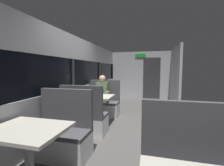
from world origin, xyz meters
The scene contains 11 objects.
ground_plane centered at (0.00, 0.00, -0.01)m, with size 3.30×9.20×0.02m, color #514F4C.
carriage_window_panel_left centered at (-1.45, 0.00, 1.11)m, with size 0.09×8.48×2.30m.
carriage_end_bulkhead centered at (0.06, 4.19, 1.14)m, with size 2.90×0.11×2.30m.
carriage_aisle_panel_right centered at (1.45, 3.00, 1.15)m, with size 0.08×2.40×2.30m, color #B2B2B7.
dining_table_near_window centered at (-0.89, -2.09, 0.64)m, with size 0.90×0.70×0.74m.
bench_near_window_facing_entry centered at (-0.89, -1.39, 0.33)m, with size 0.95×0.50×1.10m.
dining_table_mid_window centered at (-0.89, 0.22, 0.64)m, with size 0.90×0.70×0.74m.
bench_mid_window_facing_end centered at (-0.89, -0.48, 0.33)m, with size 0.95×0.50×1.10m.
bench_mid_window_facing_entry centered at (-0.89, 0.92, 0.33)m, with size 0.95×0.50×1.10m.
seated_passenger centered at (-0.89, 0.85, 0.54)m, with size 0.47×0.55×1.26m.
coffee_cup_primary centered at (-0.94, 0.17, 0.79)m, with size 0.07×0.07×0.09m.
Camera 1 is at (0.51, -3.55, 1.43)m, focal length 24.55 mm.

